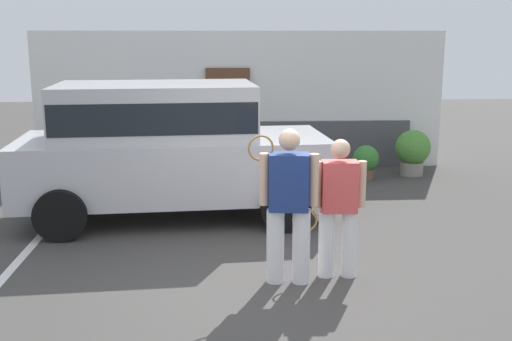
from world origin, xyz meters
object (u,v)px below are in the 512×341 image
(tennis_player_man, at_px, (288,204))
(tennis_player_woman, at_px, (338,207))
(parked_suv, at_px, (167,144))
(potted_plant_secondary, at_px, (413,150))
(potted_plant_by_porch, at_px, (366,160))

(tennis_player_man, xyz_separation_m, tennis_player_woman, (0.59, 0.14, -0.08))
(parked_suv, relative_size, potted_plant_secondary, 5.17)
(tennis_player_man, distance_m, potted_plant_secondary, 6.15)
(potted_plant_secondary, bearing_deg, potted_plant_by_porch, -164.30)
(tennis_player_woman, height_order, potted_plant_by_porch, tennis_player_woman)
(tennis_player_man, bearing_deg, tennis_player_woman, -159.62)
(parked_suv, distance_m, potted_plant_secondary, 5.37)
(parked_suv, distance_m, tennis_player_man, 3.11)
(potted_plant_secondary, bearing_deg, tennis_player_woman, -115.95)
(parked_suv, distance_m, potted_plant_by_porch, 4.39)
(tennis_player_man, bearing_deg, potted_plant_by_porch, -105.95)
(parked_suv, xyz_separation_m, potted_plant_secondary, (4.65, 2.61, -0.64))
(tennis_player_man, relative_size, potted_plant_secondary, 1.93)
(tennis_player_woman, xyz_separation_m, potted_plant_by_porch, (1.50, 4.87, -0.47))
(tennis_player_woman, bearing_deg, potted_plant_secondary, -112.99)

